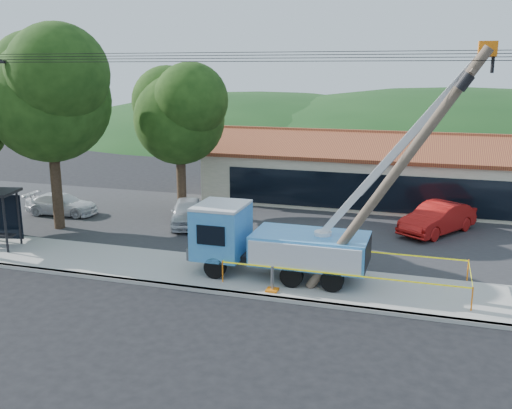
{
  "coord_description": "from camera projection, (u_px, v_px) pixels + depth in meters",
  "views": [
    {
      "loc": [
        7.08,
        -17.34,
        8.58
      ],
      "look_at": [
        0.13,
        5.0,
        2.96
      ],
      "focal_mm": 40.0,
      "sensor_mm": 36.0,
      "label": 1
    }
  ],
  "objects": [
    {
      "name": "parking_lot",
      "position": [
        292.0,
        227.0,
        31.28
      ],
      "size": [
        60.0,
        12.0,
        0.1
      ],
      "primitive_type": "cube",
      "color": "#28282B",
      "rests_on": "ground"
    },
    {
      "name": "strip_mall",
      "position": [
        381.0,
        174.0,
        37.1
      ],
      "size": [
        22.5,
        8.53,
        4.67
      ],
      "color": "#BAB293",
      "rests_on": "ground"
    },
    {
      "name": "leaning_pole",
      "position": [
        401.0,
        166.0,
        20.4
      ],
      "size": [
        6.12,
        2.01,
        9.25
      ],
      "color": "brown",
      "rests_on": "ground"
    },
    {
      "name": "utility_truck",
      "position": [
        276.0,
        239.0,
        23.43
      ],
      "size": [
        11.28,
        3.88,
        9.31
      ],
      "color": "black",
      "rests_on": "ground"
    },
    {
      "name": "ground",
      "position": [
        211.0,
        317.0,
        20.15
      ],
      "size": [
        120.0,
        120.0,
        0.0
      ],
      "primitive_type": "plane",
      "color": "black",
      "rests_on": "ground"
    },
    {
      "name": "car_silver",
      "position": [
        188.0,
        227.0,
        31.59
      ],
      "size": [
        3.23,
        4.69,
        1.48
      ],
      "primitive_type": "imported",
      "rotation": [
        0.0,
        0.0,
        0.38
      ],
      "color": "silver",
      "rests_on": "ground"
    },
    {
      "name": "car_red",
      "position": [
        436.0,
        235.0,
        30.04
      ],
      "size": [
        4.09,
        5.04,
        1.61
      ],
      "primitive_type": "imported",
      "rotation": [
        0.0,
        0.0,
        -0.57
      ],
      "color": "#AA1311",
      "rests_on": "ground"
    },
    {
      "name": "tree_lot",
      "position": [
        179.0,
        110.0,
        32.79
      ],
      "size": [
        6.3,
        5.6,
        8.94
      ],
      "color": "#332316",
      "rests_on": "ground"
    },
    {
      "name": "car_white",
      "position": [
        63.0,
        216.0,
        33.91
      ],
      "size": [
        4.41,
        2.06,
        1.25
      ],
      "primitive_type": "imported",
      "rotation": [
        0.0,
        0.0,
        1.65
      ],
      "color": "white",
      "rests_on": "ground"
    },
    {
      "name": "caution_tape",
      "position": [
        346.0,
        266.0,
        22.97
      ],
      "size": [
        9.51,
        3.13,
        0.91
      ],
      "color": "orange",
      "rests_on": "ground"
    },
    {
      "name": "tree_west_near",
      "position": [
        48.0,
        89.0,
        29.28
      ],
      "size": [
        7.56,
        6.72,
        10.8
      ],
      "color": "#332316",
      "rests_on": "ground"
    },
    {
      "name": "hill_center",
      "position": [
        458.0,
        141.0,
        68.32
      ],
      "size": [
        89.6,
        64.0,
        32.0
      ],
      "primitive_type": "ellipsoid",
      "color": "#143714",
      "rests_on": "ground"
    },
    {
      "name": "hill_west",
      "position": [
        259.0,
        134.0,
        75.54
      ],
      "size": [
        78.4,
        56.0,
        28.0
      ],
      "primitive_type": "ellipsoid",
      "color": "#143714",
      "rests_on": "ground"
    },
    {
      "name": "curb",
      "position": [
        231.0,
        293.0,
        22.08
      ],
      "size": [
        60.0,
        0.25,
        0.15
      ],
      "primitive_type": "cube",
      "color": "#B0ADA5",
      "rests_on": "ground"
    },
    {
      "name": "sidewalk",
      "position": [
        246.0,
        277.0,
        23.84
      ],
      "size": [
        60.0,
        4.0,
        0.15
      ],
      "primitive_type": "cube",
      "color": "#B0ADA5",
      "rests_on": "ground"
    }
  ]
}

